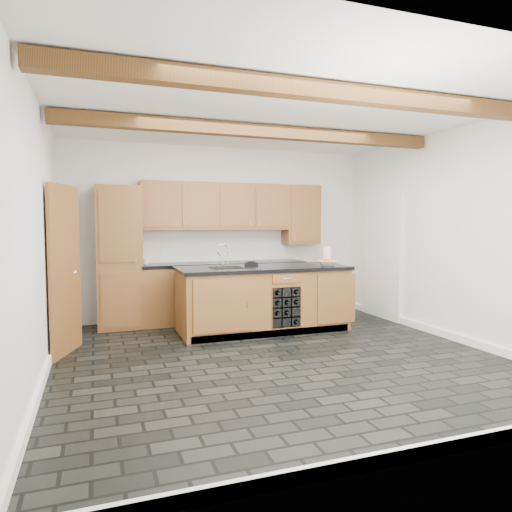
{
  "coord_description": "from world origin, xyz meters",
  "views": [
    {
      "loc": [
        -1.98,
        -4.85,
        1.54
      ],
      "look_at": [
        0.02,
        0.8,
        1.12
      ],
      "focal_mm": 32.0,
      "sensor_mm": 36.0,
      "label": 1
    }
  ],
  "objects_px": {
    "island": "(264,299)",
    "paper_towel": "(327,255)",
    "fruit_bowl": "(328,263)",
    "kitchen_scale": "(251,264)"
  },
  "relations": [
    {
      "from": "island",
      "to": "paper_towel",
      "type": "bearing_deg",
      "value": 8.07
    },
    {
      "from": "island",
      "to": "fruit_bowl",
      "type": "relative_size",
      "value": 8.39
    },
    {
      "from": "fruit_bowl",
      "to": "island",
      "type": "bearing_deg",
      "value": 170.86
    },
    {
      "from": "kitchen_scale",
      "to": "fruit_bowl",
      "type": "distance_m",
      "value": 1.13
    },
    {
      "from": "kitchen_scale",
      "to": "fruit_bowl",
      "type": "bearing_deg",
      "value": -15.92
    },
    {
      "from": "island",
      "to": "kitchen_scale",
      "type": "height_order",
      "value": "kitchen_scale"
    },
    {
      "from": "island",
      "to": "kitchen_scale",
      "type": "distance_m",
      "value": 0.56
    },
    {
      "from": "kitchen_scale",
      "to": "paper_towel",
      "type": "bearing_deg",
      "value": 0.65
    },
    {
      "from": "kitchen_scale",
      "to": "paper_towel",
      "type": "xyz_separation_m",
      "value": [
        1.22,
        -0.09,
        0.11
      ]
    },
    {
      "from": "island",
      "to": "fruit_bowl",
      "type": "height_order",
      "value": "fruit_bowl"
    }
  ]
}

